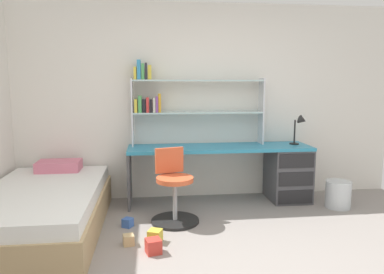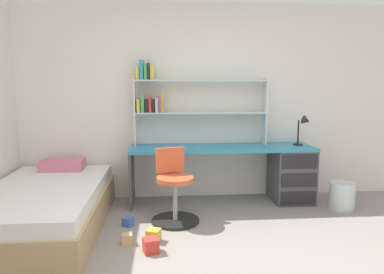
% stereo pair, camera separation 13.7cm
% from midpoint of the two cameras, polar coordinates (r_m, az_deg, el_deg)
% --- Properties ---
extents(room_shell, '(5.48, 5.55, 2.51)m').
position_cam_midpoint_polar(room_shell, '(3.64, -17.17, 4.31)').
color(room_shell, white).
rests_on(room_shell, ground_plane).
extents(desk, '(2.28, 0.56, 0.72)m').
position_cam_midpoint_polar(desk, '(4.75, 10.91, -4.90)').
color(desk, teal).
rests_on(desk, ground_plane).
extents(bookshelf_hutch, '(1.67, 0.22, 1.06)m').
position_cam_midpoint_polar(bookshelf_hutch, '(4.58, -3.14, 6.20)').
color(bookshelf_hutch, silver).
rests_on(bookshelf_hutch, desk).
extents(desk_lamp, '(0.20, 0.17, 0.38)m').
position_cam_midpoint_polar(desk_lamp, '(4.80, 15.91, 1.83)').
color(desk_lamp, black).
rests_on(desk_lamp, desk).
extents(swivel_chair, '(0.52, 0.52, 0.79)m').
position_cam_midpoint_polar(swivel_chair, '(3.98, -3.84, -8.83)').
color(swivel_chair, black).
rests_on(swivel_chair, ground_plane).
extents(bed_platform, '(1.16, 2.04, 0.57)m').
position_cam_midpoint_polar(bed_platform, '(4.05, -23.36, -10.48)').
color(bed_platform, tan).
rests_on(bed_platform, ground_plane).
extents(waste_bin, '(0.30, 0.30, 0.33)m').
position_cam_midpoint_polar(waste_bin, '(4.77, 21.20, -8.39)').
color(waste_bin, silver).
rests_on(waste_bin, ground_plane).
extents(toy_block_red_0, '(0.16, 0.16, 0.13)m').
position_cam_midpoint_polar(toy_block_red_0, '(3.38, -7.29, -16.64)').
color(toy_block_red_0, red).
rests_on(toy_block_red_0, ground_plane).
extents(toy_block_yellow_1, '(0.15, 0.15, 0.12)m').
position_cam_midpoint_polar(toy_block_yellow_1, '(3.59, -6.95, -15.17)').
color(toy_block_yellow_1, gold).
rests_on(toy_block_yellow_1, ground_plane).
extents(toy_block_natural_2, '(0.11, 0.11, 0.10)m').
position_cam_midpoint_polar(toy_block_natural_2, '(3.57, -11.06, -15.59)').
color(toy_block_natural_2, tan).
rests_on(toy_block_natural_2, ground_plane).
extents(toy_block_blue_3, '(0.13, 0.13, 0.09)m').
position_cam_midpoint_polar(toy_block_blue_3, '(3.98, -11.06, -13.06)').
color(toy_block_blue_3, '#3860B7').
rests_on(toy_block_blue_3, ground_plane).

